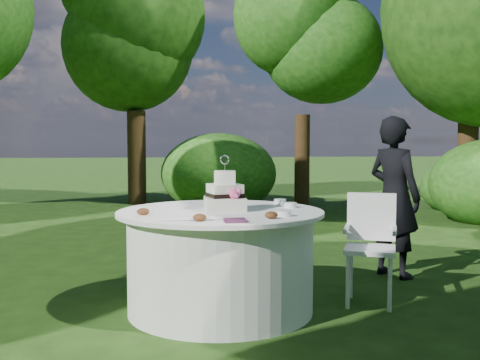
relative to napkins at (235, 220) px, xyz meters
name	(u,v)px	position (x,y,z in m)	size (l,w,h in m)	color
ground	(221,310)	(-0.04, 0.60, -0.78)	(80.00, 80.00, 0.00)	#1A320D
napkins	(235,220)	(0.00, 0.00, 0.00)	(0.14, 0.14, 0.02)	#4D2140
feather_plume	(192,219)	(-0.27, 0.11, 0.00)	(0.48, 0.07, 0.01)	white
guest	(394,197)	(1.70, 1.49, -0.01)	(0.56, 0.37, 1.53)	black
table	(220,260)	(-0.04, 0.60, -0.39)	(1.56, 1.56, 0.77)	silver
cake	(225,195)	(0.00, 0.62, 0.10)	(0.30, 0.32, 0.42)	beige
chair	(370,239)	(1.17, 0.67, -0.26)	(0.51, 0.51, 0.87)	white
votives	(251,207)	(0.19, 0.64, 0.01)	(1.23, 0.86, 0.04)	white
petal_cups	(204,215)	(-0.19, 0.19, 0.02)	(0.96, 0.45, 0.05)	#562D16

